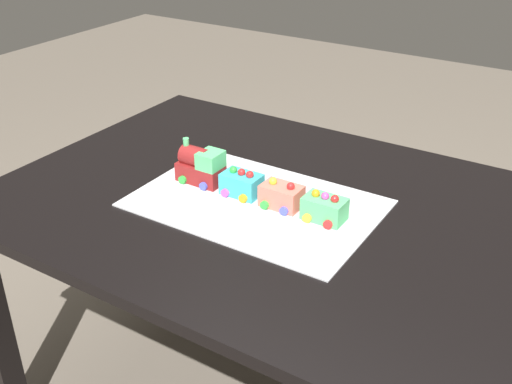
{
  "coord_description": "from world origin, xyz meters",
  "views": [
    {
      "loc": [
        0.69,
        -1.18,
        1.51
      ],
      "look_at": [
        -0.03,
        -0.04,
        0.77
      ],
      "focal_mm": 43.36,
      "sensor_mm": 36.0,
      "label": 1
    }
  ],
  "objects_px": {
    "cake_locomotive": "(201,166)",
    "cake_car_gondola_coral": "(282,196)",
    "cake_car_hopper_mint_green": "(324,208)",
    "dining_table": "(272,236)",
    "cake_car_flatbed_turquoise": "(242,184)"
  },
  "relations": [
    {
      "from": "cake_locomotive",
      "to": "cake_car_gondola_coral",
      "type": "xyz_separation_m",
      "value": [
        0.25,
        -0.0,
        -0.02
      ]
    },
    {
      "from": "cake_locomotive",
      "to": "cake_car_hopper_mint_green",
      "type": "distance_m",
      "value": 0.37
    },
    {
      "from": "dining_table",
      "to": "cake_locomotive",
      "type": "height_order",
      "value": "cake_locomotive"
    },
    {
      "from": "cake_car_flatbed_turquoise",
      "to": "cake_car_gondola_coral",
      "type": "bearing_deg",
      "value": 0.0
    },
    {
      "from": "cake_car_gondola_coral",
      "to": "dining_table",
      "type": "bearing_deg",
      "value": 152.44
    },
    {
      "from": "dining_table",
      "to": "cake_car_hopper_mint_green",
      "type": "bearing_deg",
      "value": -6.88
    },
    {
      "from": "cake_car_flatbed_turquoise",
      "to": "dining_table",
      "type": "bearing_deg",
      "value": 12.66
    },
    {
      "from": "cake_locomotive",
      "to": "cake_car_hopper_mint_green",
      "type": "relative_size",
      "value": 1.4
    },
    {
      "from": "cake_car_hopper_mint_green",
      "to": "cake_locomotive",
      "type": "bearing_deg",
      "value": 180.0
    },
    {
      "from": "dining_table",
      "to": "cake_locomotive",
      "type": "distance_m",
      "value": 0.26
    },
    {
      "from": "cake_car_flatbed_turquoise",
      "to": "cake_car_hopper_mint_green",
      "type": "relative_size",
      "value": 1.0
    },
    {
      "from": "cake_car_flatbed_turquoise",
      "to": "cake_car_hopper_mint_green",
      "type": "xyz_separation_m",
      "value": [
        0.24,
        0.0,
        0.0
      ]
    },
    {
      "from": "cake_car_hopper_mint_green",
      "to": "dining_table",
      "type": "bearing_deg",
      "value": 173.12
    },
    {
      "from": "cake_car_flatbed_turquoise",
      "to": "cake_car_hopper_mint_green",
      "type": "bearing_deg",
      "value": 0.0
    },
    {
      "from": "cake_car_gondola_coral",
      "to": "cake_car_hopper_mint_green",
      "type": "xyz_separation_m",
      "value": [
        0.12,
        0.0,
        0.0
      ]
    }
  ]
}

